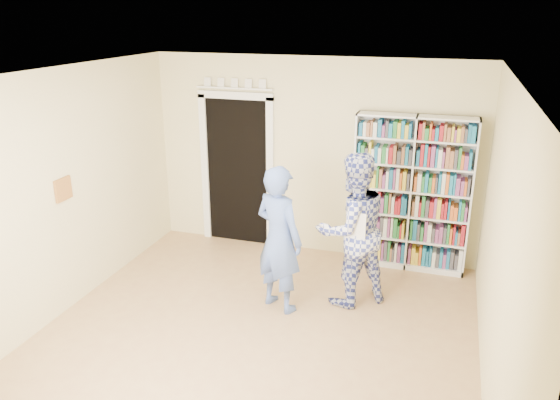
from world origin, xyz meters
TOP-DOWN VIEW (x-y plane):
  - floor at (0.00, 0.00)m, footprint 5.00×5.00m
  - ceiling at (0.00, 0.00)m, footprint 5.00×5.00m
  - wall_back at (0.00, 2.50)m, footprint 4.50×0.00m
  - wall_left at (-2.25, 0.00)m, footprint 0.00×5.00m
  - wall_right at (2.25, 0.00)m, footprint 0.00×5.00m
  - bookshelf at (1.35, 2.34)m, footprint 1.48×0.28m
  - doorway at (-1.10, 2.48)m, footprint 1.10×0.08m
  - wall_art at (-2.23, 0.20)m, footprint 0.03×0.25m
  - man_blue at (0.05, 0.82)m, footprint 0.73×0.63m
  - man_plaid at (0.80, 1.20)m, footprint 1.11×1.08m
  - paper_sheet at (0.88, 0.97)m, footprint 0.22×0.04m

SIDE VIEW (x-z plane):
  - floor at x=0.00m, z-range 0.00..0.00m
  - man_blue at x=0.05m, z-range 0.00..1.69m
  - man_plaid at x=0.80m, z-range 0.00..1.80m
  - bookshelf at x=1.35m, z-range 0.01..2.05m
  - paper_sheet at x=0.88m, z-range 0.89..1.20m
  - doorway at x=-1.10m, z-range -0.04..2.39m
  - wall_back at x=0.00m, z-range -0.90..3.60m
  - wall_left at x=-2.25m, z-range -1.15..3.85m
  - wall_right at x=2.25m, z-range -1.15..3.85m
  - wall_art at x=-2.23m, z-range 1.27..1.52m
  - ceiling at x=0.00m, z-range 2.70..2.70m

